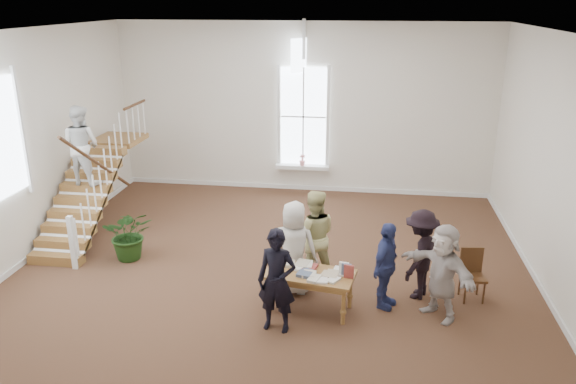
% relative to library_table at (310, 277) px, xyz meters
% --- Properties ---
extents(ground, '(10.00, 10.00, 0.00)m').
position_rel_library_table_xyz_m(ground, '(-0.87, 1.82, -0.62)').
color(ground, '#462B1B').
rests_on(ground, ground).
extents(room_shell, '(10.49, 10.00, 10.00)m').
position_rel_library_table_xyz_m(room_shell, '(-0.87, 6.21, -0.22)').
color(room_shell, silver).
rests_on(room_shell, ground).
extents(staircase, '(1.10, 4.10, 2.92)m').
position_rel_library_table_xyz_m(staircase, '(-5.21, 2.57, 1.00)').
color(staircase, brown).
rests_on(staircase, ground).
extents(library_table, '(1.59, 0.97, 0.76)m').
position_rel_library_table_xyz_m(library_table, '(0.00, 0.00, 0.00)').
color(library_table, brown).
rests_on(library_table, ground).
extents(police_officer, '(0.68, 0.50, 1.71)m').
position_rel_library_table_xyz_m(police_officer, '(-0.45, -0.66, 0.23)').
color(police_officer, black).
rests_on(police_officer, ground).
extents(elderly_woman, '(0.87, 0.60, 1.71)m').
position_rel_library_table_xyz_m(elderly_woman, '(-0.35, 0.59, 0.23)').
color(elderly_woman, beige).
rests_on(elderly_woman, ground).
extents(person_yellow, '(0.96, 0.80, 1.78)m').
position_rel_library_table_xyz_m(person_yellow, '(-0.05, 1.09, 0.27)').
color(person_yellow, '#C7C07C').
rests_on(person_yellow, ground).
extents(woman_cluster_a, '(0.69, 0.98, 1.54)m').
position_rel_library_table_xyz_m(woman_cluster_a, '(1.25, 0.29, 0.15)').
color(woman_cluster_a, navy).
rests_on(woman_cluster_a, ground).
extents(woman_cluster_b, '(0.97, 1.20, 1.63)m').
position_rel_library_table_xyz_m(woman_cluster_b, '(1.85, 0.74, 0.19)').
color(woman_cluster_b, black).
rests_on(woman_cluster_b, ground).
extents(woman_cluster_c, '(1.37, 1.47, 1.65)m').
position_rel_library_table_xyz_m(woman_cluster_c, '(2.15, 0.09, 0.20)').
color(woman_cluster_c, beige).
rests_on(woman_cluster_c, ground).
extents(floor_plant, '(1.18, 1.09, 1.08)m').
position_rel_library_table_xyz_m(floor_plant, '(-3.82, 1.46, -0.08)').
color(floor_plant, '#193812').
rests_on(floor_plant, ground).
extents(side_chair, '(0.45, 0.45, 0.92)m').
position_rel_library_table_xyz_m(side_chair, '(2.77, 0.82, -0.11)').
color(side_chair, '#3A1C0F').
rests_on(side_chair, ground).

